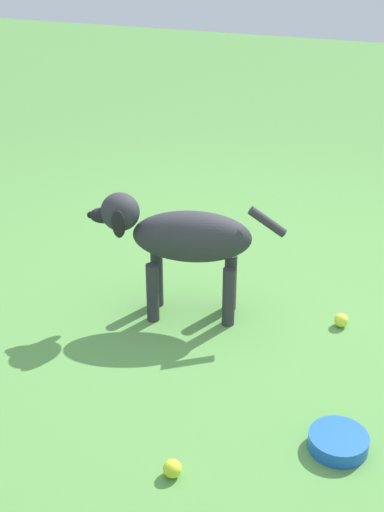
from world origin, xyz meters
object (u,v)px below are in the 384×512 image
tennis_ball_1 (341,320)px  tennis_ball_0 (172,469)px  water_bowl (338,442)px  dog (180,238)px

tennis_ball_1 → tennis_ball_0: bearing=70.7°
water_bowl → tennis_ball_0: bearing=32.5°
dog → tennis_ball_0: bearing=95.3°
dog → water_bowl: (-0.86, 0.67, -0.37)m
dog → water_bowl: size_ratio=4.04×
dog → tennis_ball_1: 0.84m
tennis_ball_0 → water_bowl: tennis_ball_0 is taller
dog → tennis_ball_1: bearing=177.5°
tennis_ball_0 → tennis_ball_1: 1.22m
water_bowl → tennis_ball_1: bearing=-81.7°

